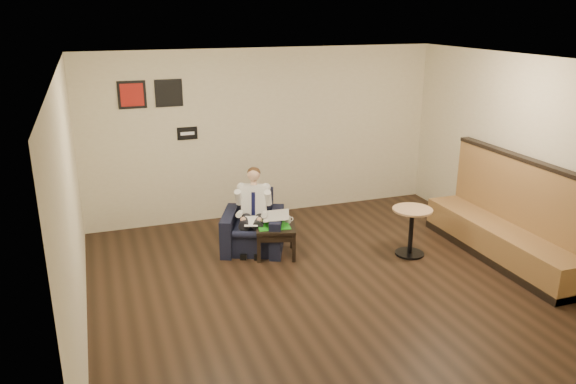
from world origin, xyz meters
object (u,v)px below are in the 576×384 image
object	(u,v)px
seated_man	(252,215)
green_folder	(274,226)
smartphone	(279,221)
coffee_mug	(288,219)
banquette	(505,211)
armchair	(253,222)
cafe_table	(411,232)
side_table	(276,240)

from	to	relation	value
seated_man	green_folder	xyz separation A→B (m)	(0.25, -0.23, -0.11)
green_folder	smartphone	size ratio (longest dim) A/B	3.21
coffee_mug	banquette	distance (m)	3.04
green_folder	coffee_mug	xyz separation A→B (m)	(0.24, 0.07, 0.04)
smartphone	armchair	bearing A→B (deg)	179.16
armchair	smartphone	xyz separation A→B (m)	(0.34, -0.18, 0.04)
armchair	smartphone	bearing A→B (deg)	-5.12
seated_man	cafe_table	xyz separation A→B (m)	(2.12, -0.84, -0.22)
banquette	cafe_table	distance (m)	1.32
armchair	cafe_table	world-z (taller)	armchair
armchair	green_folder	xyz separation A→B (m)	(0.21, -0.33, 0.04)
seated_man	smartphone	bearing A→B (deg)	11.03
seated_man	coffee_mug	distance (m)	0.52
banquette	armchair	bearing A→B (deg)	155.62
smartphone	banquette	world-z (taller)	banquette
banquette	cafe_table	size ratio (longest dim) A/B	3.97
armchair	side_table	size ratio (longest dim) A/B	1.57
coffee_mug	side_table	bearing A→B (deg)	-163.03
side_table	coffee_mug	xyz separation A→B (m)	(0.21, 0.06, 0.27)
side_table	armchair	bearing A→B (deg)	127.90
armchair	smartphone	size ratio (longest dim) A/B	6.15
side_table	coffee_mug	distance (m)	0.35
side_table	banquette	distance (m)	3.24
seated_man	cafe_table	bearing A→B (deg)	0.72
seated_man	cafe_table	world-z (taller)	seated_man
smartphone	cafe_table	size ratio (longest dim) A/B	0.20
armchair	banquette	bearing A→B (deg)	-1.94
seated_man	banquette	size ratio (longest dim) A/B	0.41
armchair	banquette	size ratio (longest dim) A/B	0.31
side_table	cafe_table	distance (m)	1.94
armchair	side_table	world-z (taller)	armchair
seated_man	banquette	xyz separation A→B (m)	(3.28, -1.37, 0.14)
armchair	seated_man	xyz separation A→B (m)	(-0.04, -0.10, 0.15)
seated_man	smartphone	distance (m)	0.41
coffee_mug	banquette	xyz separation A→B (m)	(2.78, -1.21, 0.21)
side_table	seated_man	bearing A→B (deg)	143.13
smartphone	green_folder	bearing A→B (deg)	-103.96
banquette	cafe_table	xyz separation A→B (m)	(-1.16, 0.52, -0.36)
armchair	seated_man	distance (m)	0.19
green_folder	cafe_table	bearing A→B (deg)	-18.32
seated_man	coffee_mug	world-z (taller)	seated_man
seated_man	smartphone	xyz separation A→B (m)	(0.38, -0.08, -0.12)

